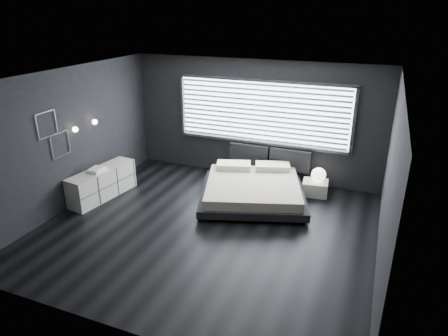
% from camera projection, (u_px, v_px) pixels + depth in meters
% --- Properties ---
extents(room, '(6.04, 6.00, 2.80)m').
position_uv_depth(room, '(206.00, 158.00, 6.99)').
color(room, black).
rests_on(room, ground).
extents(window, '(4.14, 0.09, 1.52)m').
position_uv_depth(window, '(262.00, 113.00, 9.17)').
color(window, white).
rests_on(window, ground).
extents(headboard, '(1.96, 0.16, 0.52)m').
position_uv_depth(headboard, '(269.00, 157.00, 9.43)').
color(headboard, black).
rests_on(headboard, ground).
extents(sconce_near, '(0.18, 0.11, 0.11)m').
position_uv_depth(sconce_near, '(75.00, 129.00, 7.95)').
color(sconce_near, silver).
rests_on(sconce_near, ground).
extents(sconce_far, '(0.18, 0.11, 0.11)m').
position_uv_depth(sconce_far, '(95.00, 122.00, 8.47)').
color(sconce_far, silver).
rests_on(sconce_far, ground).
extents(wall_art_upper, '(0.01, 0.48, 0.48)m').
position_uv_depth(wall_art_upper, '(47.00, 124.00, 7.38)').
color(wall_art_upper, '#47474C').
rests_on(wall_art_upper, ground).
extents(wall_art_lower, '(0.01, 0.48, 0.48)m').
position_uv_depth(wall_art_lower, '(60.00, 144.00, 7.77)').
color(wall_art_lower, '#47474C').
rests_on(wall_art_lower, ground).
extents(bed, '(2.70, 2.63, 0.56)m').
position_uv_depth(bed, '(253.00, 189.00, 8.52)').
color(bed, black).
rests_on(bed, ground).
extents(nightstand, '(0.59, 0.51, 0.32)m').
position_uv_depth(nightstand, '(315.00, 188.00, 8.80)').
color(nightstand, silver).
rests_on(nightstand, ground).
extents(orb_lamp, '(0.32, 0.32, 0.32)m').
position_uv_depth(orb_lamp, '(319.00, 175.00, 8.68)').
color(orb_lamp, white).
rests_on(orb_lamp, nightstand).
extents(dresser, '(0.68, 1.67, 0.65)m').
position_uv_depth(dresser, '(103.00, 183.00, 8.63)').
color(dresser, silver).
rests_on(dresser, ground).
extents(book_stack, '(0.29, 0.38, 0.08)m').
position_uv_depth(book_stack, '(96.00, 170.00, 8.40)').
color(book_stack, white).
rests_on(book_stack, dresser).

